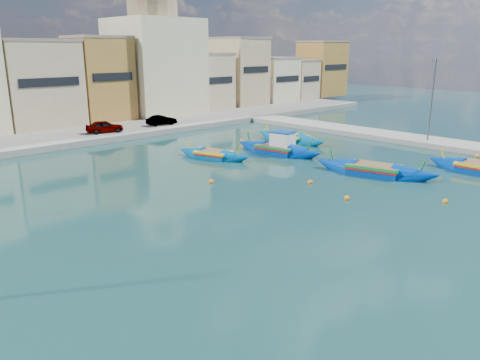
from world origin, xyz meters
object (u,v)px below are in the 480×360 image
church_block (154,52)px  quay_street_lamp (432,99)px  luzzu_blue_south (374,171)px  luzzu_blue_cabin (278,149)px  luzzu_green (213,156)px  luzzu_cyan_south (480,169)px  luzzu_cyan_mid (290,139)px

church_block → quay_street_lamp: size_ratio=2.39×
quay_street_lamp → luzzu_blue_south: bearing=-170.6°
luzzu_blue_cabin → luzzu_green: (-5.25, 2.57, -0.14)m
luzzu_green → luzzu_cyan_south: bearing=-57.1°
luzzu_blue_cabin → luzzu_cyan_south: size_ratio=1.13×
luzzu_cyan_mid → luzzu_cyan_south: 17.64m
quay_street_lamp → luzzu_green: bearing=151.4°
church_block → luzzu_blue_cabin: bearing=-101.8°
church_block → luzzu_blue_south: 37.54m
church_block → luzzu_blue_south: bearing=-99.1°
church_block → quay_street_lamp: bearing=-77.7°
luzzu_blue_cabin → luzzu_blue_south: luzzu_blue_cabin is taller
quay_street_lamp → luzzu_cyan_mid: 13.62m
luzzu_blue_cabin → luzzu_green: 5.85m
luzzu_green → luzzu_blue_south: (5.02, -12.16, 0.04)m
church_block → luzzu_cyan_mid: bearing=-91.2°
luzzu_cyan_mid → luzzu_cyan_south: bearing=-87.1°
quay_street_lamp → luzzu_cyan_mid: bearing=127.8°
church_block → luzzu_blue_south: (-5.79, -36.19, -8.13)m
luzzu_green → luzzu_cyan_south: 20.61m
luzzu_blue_cabin → luzzu_blue_south: 9.59m
luzzu_blue_cabin → luzzu_cyan_mid: (5.04, 2.88, -0.11)m
luzzu_cyan_mid → luzzu_cyan_south: size_ratio=1.10×
church_block → quay_street_lamp: church_block is taller
luzzu_blue_cabin → luzzu_blue_south: bearing=-91.4°
luzzu_blue_cabin → luzzu_cyan_mid: luzzu_blue_cabin is taller
luzzu_cyan_mid → luzzu_green: bearing=-178.3°
church_block → luzzu_green: size_ratio=2.63×
quay_street_lamp → luzzu_cyan_mid: (-7.96, 10.28, -4.06)m
luzzu_green → luzzu_cyan_south: luzzu_cyan_south is taller
quay_street_lamp → luzzu_blue_cabin: quay_street_lamp is taller
quay_street_lamp → luzzu_blue_south: quay_street_lamp is taller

